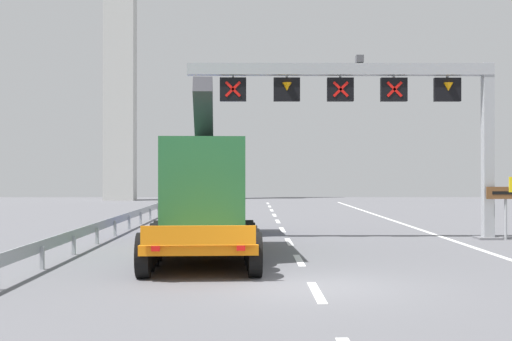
# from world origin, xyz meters

# --- Properties ---
(ground) EXTENTS (112.00, 112.00, 0.00)m
(ground) POSITION_xyz_m (0.00, 0.00, 0.00)
(ground) COLOR #5B5B60
(lane_markings) EXTENTS (0.20, 49.83, 0.01)m
(lane_markings) POSITION_xyz_m (0.02, 17.62, 0.01)
(lane_markings) COLOR silver
(lane_markings) RESTS_ON ground
(edge_line_right) EXTENTS (0.20, 63.00, 0.01)m
(edge_line_right) POSITION_xyz_m (6.20, 12.00, 0.01)
(edge_line_right) COLOR silver
(edge_line_right) RESTS_ON ground
(overhead_lane_gantry) EXTENTS (12.01, 0.90, 7.06)m
(overhead_lane_gantry) POSITION_xyz_m (3.48, 10.80, 5.50)
(overhead_lane_gantry) COLOR #9EA0A5
(overhead_lane_gantry) RESTS_ON ground
(heavy_haul_truck_orange) EXTENTS (3.59, 14.15, 5.30)m
(heavy_haul_truck_orange) POSITION_xyz_m (-2.96, 8.70, 1.99)
(heavy_haul_truck_orange) COLOR orange
(heavy_haul_truck_orange) RESTS_ON ground
(tourist_info_sign_brown) EXTENTS (1.51, 0.15, 2.02)m
(tourist_info_sign_brown) POSITION_xyz_m (8.31, 10.45, 1.54)
(tourist_info_sign_brown) COLOR #9EA0A5
(tourist_info_sign_brown) RESTS_ON ground
(guardrail_left) EXTENTS (0.13, 34.69, 0.76)m
(guardrail_left) POSITION_xyz_m (-6.92, 15.34, 0.56)
(guardrail_left) COLOR #999EA3
(guardrail_left) RESTS_ON ground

